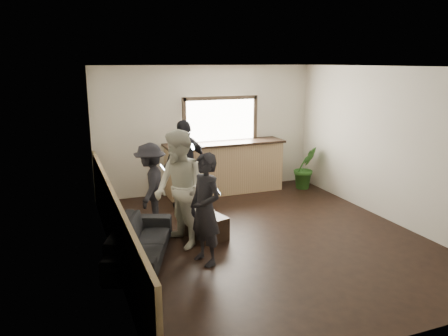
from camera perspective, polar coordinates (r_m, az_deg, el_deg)
name	(u,v)px	position (r m, az deg, el deg)	size (l,w,h in m)	color
ground	(266,237)	(7.47, 5.47, -8.97)	(5.00, 6.00, 0.01)	black
room_shell	(225,155)	(6.74, 0.13, 1.68)	(5.01, 6.01, 2.80)	silver
bar_counter	(224,164)	(9.74, 0.05, 0.49)	(2.70, 0.68, 2.13)	tan
sofa	(140,241)	(6.70, -10.89, -9.41)	(1.85, 0.72, 0.54)	black
coffee_table	(203,225)	(7.44, -2.78, -7.40)	(0.49, 0.88, 0.39)	black
cup_a	(191,209)	(7.45, -4.29, -5.37)	(0.12, 0.12, 0.10)	silver
cup_b	(212,213)	(7.26, -1.63, -5.87)	(0.11, 0.11, 0.10)	silver
potted_plant	(305,168)	(10.23, 10.58, 0.06)	(0.54, 0.44, 0.99)	#2D6623
person_a	(205,209)	(6.27, -2.45, -5.41)	(0.56, 0.69, 1.64)	black
person_b	(179,190)	(6.84, -5.85, -2.84)	(0.90, 1.05, 1.86)	beige
person_c	(151,185)	(7.82, -9.55, -2.21)	(0.88, 1.11, 1.50)	black
person_d	(186,164)	(8.70, -5.03, 0.48)	(1.13, 0.79, 1.78)	black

